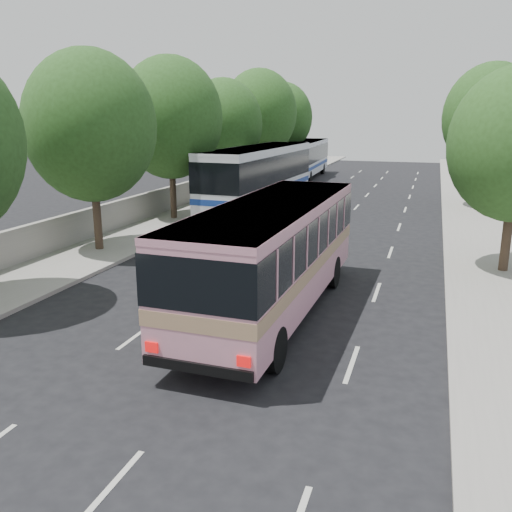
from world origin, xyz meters
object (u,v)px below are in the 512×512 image
at_px(pink_taxi, 282,273).
at_px(tour_coach_front, 259,173).
at_px(tour_coach_rear, 306,156).
at_px(pink_bus, 273,246).
at_px(white_pickup, 271,203).

distance_m(pink_taxi, tour_coach_front, 16.95).
bearing_deg(tour_coach_rear, pink_taxi, -80.78).
distance_m(pink_bus, pink_taxi, 2.68).
xyz_separation_m(white_pickup, tour_coach_rear, (-2.66, 20.96, 1.37)).
height_order(pink_bus, pink_taxi, pink_bus).
xyz_separation_m(pink_bus, tour_coach_front, (-6.24, 17.97, 0.26)).
bearing_deg(tour_coach_rear, tour_coach_front, -88.47).
bearing_deg(pink_taxi, white_pickup, 114.91).
bearing_deg(tour_coach_front, white_pickup, -45.38).
relative_size(pink_bus, pink_taxi, 2.72).
height_order(pink_bus, tour_coach_front, tour_coach_front).
relative_size(white_pickup, tour_coach_rear, 0.45).
bearing_deg(pink_taxi, tour_coach_front, 117.59).
bearing_deg(pink_taxi, pink_bus, -75.24).
relative_size(tour_coach_front, tour_coach_rear, 1.14).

